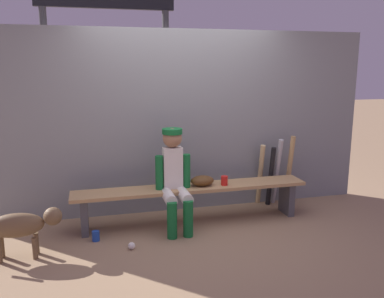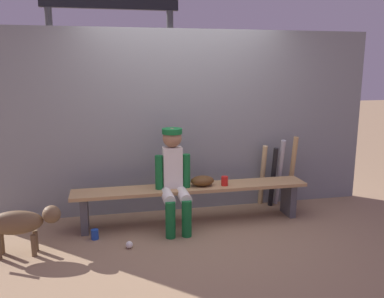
{
  "view_description": "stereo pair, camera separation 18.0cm",
  "coord_description": "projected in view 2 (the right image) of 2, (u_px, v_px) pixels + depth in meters",
  "views": [
    {
      "loc": [
        -1.13,
        -4.4,
        1.85
      ],
      "look_at": [
        0.0,
        0.0,
        0.9
      ],
      "focal_mm": 37.53,
      "sensor_mm": 36.0,
      "label": 1
    },
    {
      "loc": [
        -0.96,
        -4.44,
        1.85
      ],
      "look_at": [
        0.0,
        0.0,
        0.9
      ],
      "focal_mm": 37.53,
      "sensor_mm": 36.0,
      "label": 2
    }
  ],
  "objects": [
    {
      "name": "baseball",
      "position": [
        129.0,
        245.0,
        4.13
      ],
      "size": [
        0.07,
        0.07,
        0.07
      ],
      "primitive_type": "sphere",
      "color": "white",
      "rests_on": "ground_plane"
    },
    {
      "name": "chainlink_fence",
      "position": [
        184.0,
        122.0,
        5.07
      ],
      "size": [
        4.95,
        0.03,
        2.29
      ],
      "primitive_type": "cube",
      "color": "gray",
      "rests_on": "ground_plane"
    },
    {
      "name": "dog",
      "position": [
        22.0,
        223.0,
        3.94
      ],
      "size": [
        0.84,
        0.2,
        0.49
      ],
      "color": "brown",
      "rests_on": "ground_plane"
    },
    {
      "name": "bat_aluminum_black",
      "position": [
        273.0,
        177.0,
        5.29
      ],
      "size": [
        0.08,
        0.16,
        0.81
      ],
      "primitive_type": "cylinder",
      "rotation": [
        0.12,
        0.0,
        0.13
      ],
      "color": "black",
      "rests_on": "ground_plane"
    },
    {
      "name": "cup_on_bench",
      "position": [
        225.0,
        181.0,
        4.76
      ],
      "size": [
        0.08,
        0.08,
        0.11
      ],
      "primitive_type": "cylinder",
      "color": "red",
      "rests_on": "dugout_bench"
    },
    {
      "name": "baseball_glove",
      "position": [
        202.0,
        181.0,
        4.75
      ],
      "size": [
        0.28,
        0.2,
        0.12
      ],
      "primitive_type": "ellipsoid",
      "color": "#593819",
      "rests_on": "dugout_bench"
    },
    {
      "name": "ground_plane",
      "position": [
        192.0,
        222.0,
        4.83
      ],
      "size": [
        30.0,
        30.0,
        0.0
      ],
      "primitive_type": "plane",
      "color": "#937556"
    },
    {
      "name": "bat_wood_natural",
      "position": [
        263.0,
        175.0,
        5.34
      ],
      "size": [
        0.08,
        0.21,
        0.83
      ],
      "primitive_type": "cylinder",
      "rotation": [
        0.18,
        0.0,
        -0.1
      ],
      "color": "tan",
      "rests_on": "ground_plane"
    },
    {
      "name": "bat_aluminum_silver",
      "position": [
        279.0,
        173.0,
        5.32
      ],
      "size": [
        0.07,
        0.23,
        0.91
      ],
      "primitive_type": "cylinder",
      "rotation": [
        0.18,
        0.0,
        0.04
      ],
      "color": "#B7B7BC",
      "rests_on": "ground_plane"
    },
    {
      "name": "scoreboard",
      "position": [
        115.0,
        13.0,
        5.75
      ],
      "size": [
        2.22,
        0.27,
        3.69
      ],
      "color": "#3F3F42",
      "rests_on": "ground_plane"
    },
    {
      "name": "bat_wood_tan",
      "position": [
        292.0,
        171.0,
        5.33
      ],
      "size": [
        0.09,
        0.18,
        0.95
      ],
      "primitive_type": "cylinder",
      "rotation": [
        0.11,
        0.0,
        0.19
      ],
      "color": "tan",
      "rests_on": "ground_plane"
    },
    {
      "name": "cup_on_ground",
      "position": [
        95.0,
        234.0,
        4.35
      ],
      "size": [
        0.08,
        0.08,
        0.11
      ],
      "primitive_type": "cylinder",
      "color": "#1E47AD",
      "rests_on": "ground_plane"
    },
    {
      "name": "player_seated",
      "position": [
        174.0,
        175.0,
        4.54
      ],
      "size": [
        0.41,
        0.55,
        1.15
      ],
      "color": "silver",
      "rests_on": "ground_plane"
    },
    {
      "name": "dugout_bench",
      "position": [
        192.0,
        194.0,
        4.75
      ],
      "size": [
        2.78,
        0.36,
        0.45
      ],
      "color": "tan",
      "rests_on": "ground_plane"
    }
  ]
}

